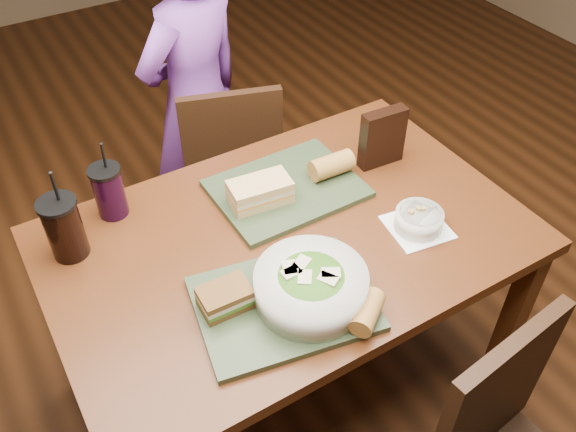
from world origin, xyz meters
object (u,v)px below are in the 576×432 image
object	(u,v)px
baguette_near	(367,312)
diner	(196,101)
chair_far	(225,167)
dining_table	(288,257)
salad_bowl	(311,285)
tray_near	(284,304)
cup_berry	(109,191)
sandwich_near	(225,298)
baguette_far	(331,165)
sandwich_far	(260,192)
cup_cola	(64,228)
soup_bowl	(419,220)
chip_bag	(382,138)
tray_far	(287,189)

from	to	relation	value
baguette_near	diner	bearing A→B (deg)	84.72
chair_far	baguette_near	distance (m)	1.11
dining_table	salad_bowl	bearing A→B (deg)	-108.14
tray_near	cup_berry	size ratio (longest dim) A/B	1.72
salad_bowl	sandwich_near	bearing A→B (deg)	156.09
baguette_far	cup_berry	distance (m)	0.65
sandwich_near	sandwich_far	size ratio (longest dim) A/B	0.68
chair_far	salad_bowl	size ratio (longest dim) A/B	3.05
salad_bowl	cup_cola	xyz separation A→B (m)	(-0.45, 0.47, 0.03)
diner	cup_cola	distance (m)	0.91
dining_table	cup_berry	bearing A→B (deg)	138.53
chair_far	soup_bowl	distance (m)	0.93
sandwich_near	baguette_far	bearing A→B (deg)	30.05
soup_bowl	baguette_near	world-z (taller)	baguette_near
cup_berry	sandwich_far	bearing A→B (deg)	-27.03
salad_bowl	baguette_near	xyz separation A→B (m)	(0.08, -0.13, -0.02)
sandwich_far	baguette_far	xyz separation A→B (m)	(0.24, -0.00, -0.00)
chair_far	soup_bowl	size ratio (longest dim) A/B	4.61
baguette_far	dining_table	bearing A→B (deg)	-149.11
chip_bag	cup_berry	bearing A→B (deg)	169.69
dining_table	sandwich_near	xyz separation A→B (m)	(-0.26, -0.15, 0.14)
sandwich_far	dining_table	bearing A→B (deg)	-87.79
dining_table	cup_berry	distance (m)	0.53
dining_table	cup_berry	xyz separation A→B (m)	(-0.38, 0.33, 0.17)
salad_bowl	baguette_far	world-z (taller)	salad_bowl
chip_bag	tray_far	bearing A→B (deg)	178.73
chair_far	sandwich_far	world-z (taller)	chair_far
tray_far	soup_bowl	distance (m)	0.40
tray_far	cup_cola	size ratio (longest dim) A/B	1.53
diner	salad_bowl	size ratio (longest dim) A/B	4.94
diner	chip_bag	size ratio (longest dim) A/B	7.27
chip_bag	soup_bowl	bearing A→B (deg)	-103.45
chip_bag	salad_bowl	bearing A→B (deg)	-139.50
dining_table	tray_far	xyz separation A→B (m)	(0.09, 0.16, 0.10)
sandwich_far	baguette_far	size ratio (longest dim) A/B	1.40
tray_near	soup_bowl	size ratio (longest dim) A/B	2.30
salad_bowl	soup_bowl	xyz separation A→B (m)	(0.40, 0.07, -0.03)
diner	cup_berry	distance (m)	0.74
sandwich_far	baguette_far	distance (m)	0.24
chip_bag	chair_far	bearing A→B (deg)	120.60
chair_far	baguette_far	world-z (taller)	chair_far
tray_far	chip_bag	distance (m)	0.34
chip_bag	tray_near	bearing A→B (deg)	-144.42
chair_far	baguette_near	size ratio (longest dim) A/B	7.45
sandwich_far	cup_cola	bearing A→B (deg)	169.63
diner	sandwich_far	xyz separation A→B (m)	(-0.12, -0.72, 0.12)
chair_far	tray_near	xyz separation A→B (m)	(-0.27, -0.90, 0.29)
salad_bowl	cup_cola	size ratio (longest dim) A/B	1.00
dining_table	baguette_near	size ratio (longest dim) A/B	11.52
tray_near	chip_bag	bearing A→B (deg)	31.56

